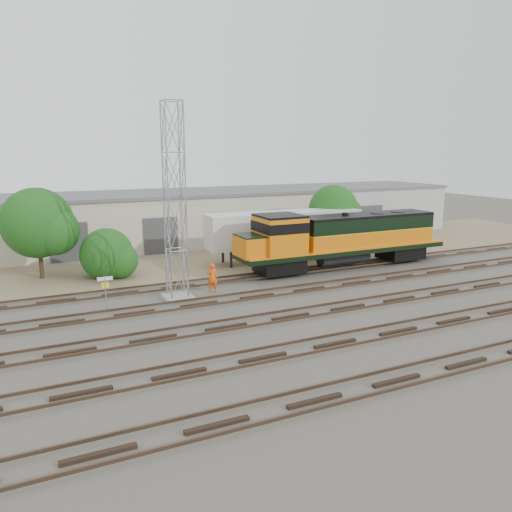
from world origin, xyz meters
name	(u,v)px	position (x,y,z in m)	size (l,w,h in m)	color
ground	(321,296)	(0.00, 0.00, 0.00)	(140.00, 140.00, 0.00)	#47423A
dirt_strip	(233,254)	(0.00, 15.00, 0.01)	(80.00, 16.00, 0.02)	#726047
tracks	(348,307)	(0.00, -3.00, 0.08)	(80.00, 20.40, 0.28)	black
warehouse	(204,216)	(0.04, 22.98, 2.65)	(58.40, 10.40, 5.30)	beige
locomotive	(341,238)	(5.66, 6.00, 2.53)	(18.48, 3.24, 4.44)	black
signal_tower	(175,206)	(-8.76, 3.52, 6.05)	(1.83, 1.83, 12.40)	gray
sign_post	(105,287)	(-13.39, 2.76, 1.52)	(0.89, 0.07, 2.18)	gray
worker	(212,278)	(-6.18, 3.99, 1.01)	(0.73, 0.48, 2.01)	#EB550D
semi_trailer	(288,230)	(3.41, 10.74, 2.68)	(13.99, 3.53, 4.26)	silver
dumpster_blue	(382,231)	(18.18, 16.10, 0.75)	(1.60, 1.50, 1.50)	#161C9B
dumpster_red	(398,230)	(20.44, 16.08, 0.70)	(1.50, 1.40, 1.40)	maroon
tree_west	(42,225)	(-16.22, 12.71, 4.07)	(5.47, 5.21, 6.82)	#382619
tree_mid	(110,256)	(-11.73, 11.05, 1.65)	(4.18, 3.98, 3.98)	#382619
tree_east	(336,211)	(9.39, 12.16, 3.84)	(4.90, 4.66, 6.29)	#382619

